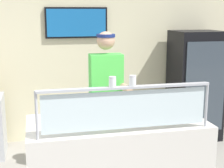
{
  "coord_description": "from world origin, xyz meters",
  "views": [
    {
      "loc": [
        0.1,
        -2.63,
        1.97
      ],
      "look_at": [
        0.81,
        0.44,
        1.31
      ],
      "focal_mm": 54.39,
      "sensor_mm": 36.0,
      "label": 1
    }
  ],
  "objects_px": {
    "worker_figure": "(106,96)",
    "pizza_tray": "(130,116)",
    "parmesan_shaker": "(112,82)",
    "pizza_server": "(131,115)",
    "drink_fridge": "(195,85)",
    "pepper_flake_shaker": "(133,81)"
  },
  "relations": [
    {
      "from": "drink_fridge",
      "to": "parmesan_shaker",
      "type": "bearing_deg",
      "value": -131.08
    },
    {
      "from": "pizza_tray",
      "to": "drink_fridge",
      "type": "height_order",
      "value": "drink_fridge"
    },
    {
      "from": "pizza_tray",
      "to": "pizza_server",
      "type": "bearing_deg",
      "value": -89.91
    },
    {
      "from": "drink_fridge",
      "to": "pizza_server",
      "type": "bearing_deg",
      "value": -132.1
    },
    {
      "from": "pizza_tray",
      "to": "drink_fridge",
      "type": "distance_m",
      "value": 2.3
    },
    {
      "from": "parmesan_shaker",
      "to": "worker_figure",
      "type": "bearing_deg",
      "value": 80.46
    },
    {
      "from": "parmesan_shaker",
      "to": "worker_figure",
      "type": "height_order",
      "value": "worker_figure"
    },
    {
      "from": "pizza_tray",
      "to": "worker_figure",
      "type": "distance_m",
      "value": 0.73
    },
    {
      "from": "pizza_tray",
      "to": "pizza_server",
      "type": "distance_m",
      "value": 0.03
    },
    {
      "from": "pizza_server",
      "to": "pepper_flake_shaker",
      "type": "height_order",
      "value": "pepper_flake_shaker"
    },
    {
      "from": "pizza_server",
      "to": "drink_fridge",
      "type": "xyz_separation_m",
      "value": [
        1.55,
        1.72,
        -0.14
      ]
    },
    {
      "from": "parmesan_shaker",
      "to": "worker_figure",
      "type": "distance_m",
      "value": 1.21
    },
    {
      "from": "pizza_server",
      "to": "parmesan_shaker",
      "type": "bearing_deg",
      "value": -115.82
    },
    {
      "from": "pizza_server",
      "to": "worker_figure",
      "type": "bearing_deg",
      "value": 106.5
    },
    {
      "from": "pizza_tray",
      "to": "pepper_flake_shaker",
      "type": "bearing_deg",
      "value": -103.93
    },
    {
      "from": "parmesan_shaker",
      "to": "drink_fridge",
      "type": "relative_size",
      "value": 0.05
    },
    {
      "from": "pizza_server",
      "to": "worker_figure",
      "type": "relative_size",
      "value": 0.16
    },
    {
      "from": "worker_figure",
      "to": "pizza_tray",
      "type": "bearing_deg",
      "value": -83.48
    },
    {
      "from": "parmesan_shaker",
      "to": "drink_fridge",
      "type": "height_order",
      "value": "drink_fridge"
    },
    {
      "from": "parmesan_shaker",
      "to": "pepper_flake_shaker",
      "type": "relative_size",
      "value": 0.96
    },
    {
      "from": "parmesan_shaker",
      "to": "drink_fridge",
      "type": "bearing_deg",
      "value": 48.92
    },
    {
      "from": "pepper_flake_shaker",
      "to": "drink_fridge",
      "type": "relative_size",
      "value": 0.05
    }
  ]
}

